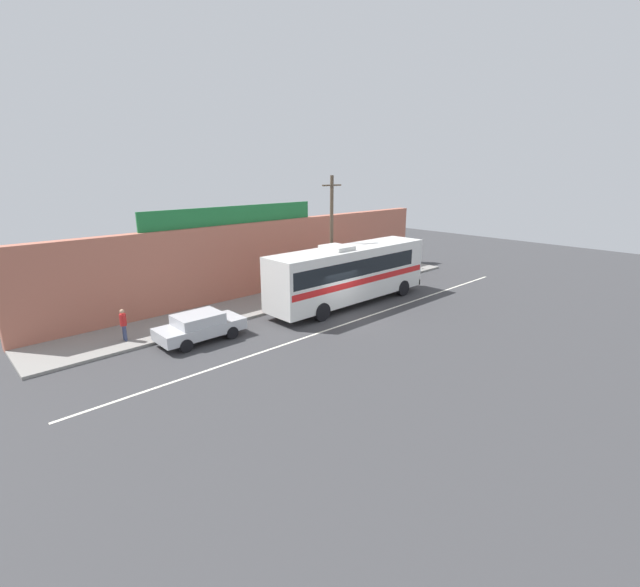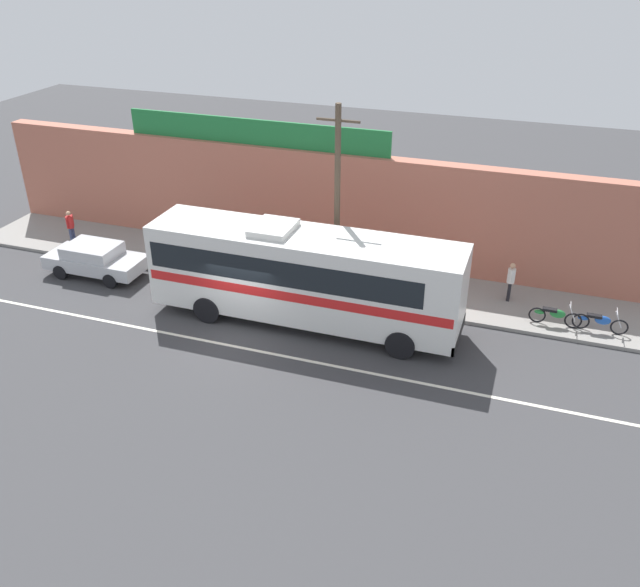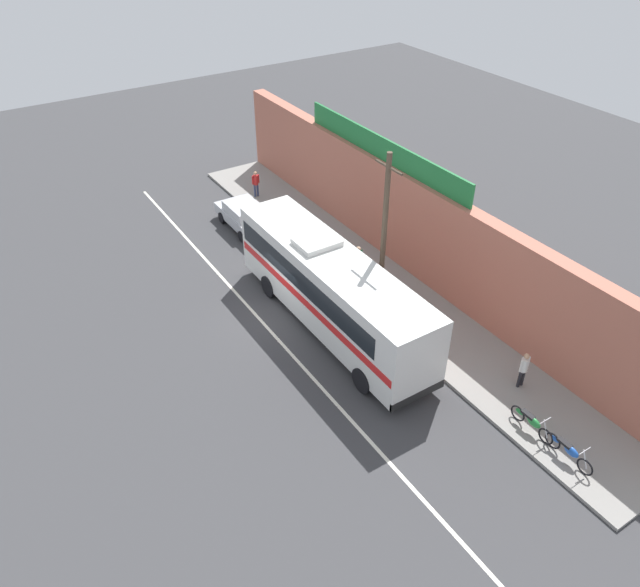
% 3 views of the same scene
% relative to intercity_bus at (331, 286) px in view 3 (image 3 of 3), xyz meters
% --- Properties ---
extents(ground_plane, '(70.00, 70.00, 0.00)m').
position_rel_intercity_bus_xyz_m(ground_plane, '(-1.92, -1.61, -2.07)').
color(ground_plane, '#3A3A3D').
extents(sidewalk_slab, '(30.00, 3.60, 0.14)m').
position_rel_intercity_bus_xyz_m(sidewalk_slab, '(-1.92, 3.59, -2.00)').
color(sidewalk_slab, gray).
rests_on(sidewalk_slab, ground_plane).
extents(storefront_facade, '(30.00, 0.70, 4.80)m').
position_rel_intercity_bus_xyz_m(storefront_facade, '(-1.92, 5.74, 0.33)').
color(storefront_facade, '#B26651').
rests_on(storefront_facade, ground_plane).
extents(storefront_billboard, '(12.01, 0.12, 1.10)m').
position_rel_intercity_bus_xyz_m(storefront_billboard, '(-4.26, 5.74, 3.28)').
color(storefront_billboard, '#1E7538').
rests_on(storefront_billboard, storefront_facade).
extents(road_center_stripe, '(30.00, 0.14, 0.01)m').
position_rel_intercity_bus_xyz_m(road_center_stripe, '(-1.92, -2.41, -2.06)').
color(road_center_stripe, silver).
rests_on(road_center_stripe, ground_plane).
extents(intercity_bus, '(11.52, 2.62, 3.78)m').
position_rel_intercity_bus_xyz_m(intercity_bus, '(0.00, 0.00, 0.00)').
color(intercity_bus, silver).
rests_on(intercity_bus, ground_plane).
extents(parked_car, '(4.21, 1.90, 1.37)m').
position_rel_intercity_bus_xyz_m(parked_car, '(-9.65, 0.81, -1.33)').
color(parked_car, '#B7BABF').
rests_on(parked_car, ground_plane).
extents(utility_pole, '(1.60, 0.22, 7.57)m').
position_rel_intercity_bus_xyz_m(utility_pole, '(0.62, 2.15, 1.99)').
color(utility_pole, brown).
rests_on(utility_pole, sidewalk_slab).
extents(motorcycle_purple, '(1.89, 0.56, 0.94)m').
position_rel_intercity_bus_xyz_m(motorcycle_purple, '(8.90, 2.56, -1.50)').
color(motorcycle_purple, black).
rests_on(motorcycle_purple, sidewalk_slab).
extents(motorcycle_orange, '(1.93, 0.56, 0.94)m').
position_rel_intercity_bus_xyz_m(motorcycle_orange, '(10.45, 2.61, -1.50)').
color(motorcycle_orange, black).
rests_on(motorcycle_orange, sidewalk_slab).
extents(pedestrian_far_left, '(0.30, 0.48, 1.66)m').
position_rel_intercity_bus_xyz_m(pedestrian_far_left, '(-2.29, 3.08, -0.96)').
color(pedestrian_far_left, black).
rests_on(pedestrian_far_left, sidewalk_slab).
extents(pedestrian_far_right, '(0.30, 0.48, 1.57)m').
position_rel_intercity_bus_xyz_m(pedestrian_far_right, '(-12.46, 2.96, -1.02)').
color(pedestrian_far_right, navy).
rests_on(pedestrian_far_right, sidewalk_slab).
extents(pedestrian_by_curb, '(0.30, 0.48, 1.59)m').
position_rel_intercity_bus_xyz_m(pedestrian_by_curb, '(7.15, 3.97, -1.01)').
color(pedestrian_by_curb, black).
rests_on(pedestrian_by_curb, sidewalk_slab).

